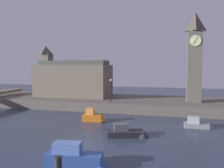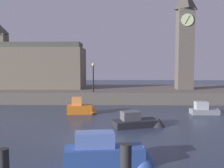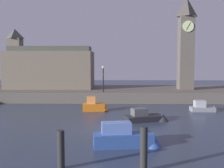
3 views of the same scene
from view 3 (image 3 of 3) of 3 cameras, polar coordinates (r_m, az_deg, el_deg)
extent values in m
plane|color=#2D384C|center=(22.69, -0.56, -9.85)|extent=(120.00, 120.00, 0.00)
cube|color=#5B544C|center=(42.24, 0.19, -1.96)|extent=(70.00, 12.00, 1.50)
cube|color=#5B544C|center=(42.30, 15.41, 6.31)|extent=(2.12, 2.12, 10.93)
cylinder|color=beige|center=(41.51, 15.93, 11.73)|extent=(1.61, 0.12, 1.61)
cube|color=black|center=(41.44, 15.95, 11.74)|extent=(0.69, 0.04, 1.15)
pyramid|color=#403A35|center=(43.05, 15.62, 15.50)|extent=(2.34, 2.34, 2.83)
cube|color=#6B6051|center=(44.07, -12.85, 2.96)|extent=(13.36, 6.54, 5.80)
cube|color=#6B6051|center=(45.75, -19.82, 4.15)|extent=(2.00, 2.00, 7.86)
pyramid|color=#474C42|center=(45.95, -19.99, 10.02)|extent=(2.20, 2.20, 1.55)
cube|color=#42473D|center=(44.09, -12.94, 7.25)|extent=(12.69, 3.92, 0.80)
cylinder|color=black|center=(37.11, -1.89, 0.79)|extent=(0.16, 0.16, 3.26)
sphere|color=#F2E099|center=(37.03, -1.90, 3.58)|extent=(0.36, 0.36, 0.36)
cylinder|color=#272727|center=(14.98, -10.81, -13.55)|extent=(0.39, 0.39, 2.09)
cylinder|color=#272727|center=(14.43, 6.77, -13.62)|extent=(0.39, 0.39, 2.38)
cube|color=orange|center=(31.25, -3.92, -4.96)|extent=(2.62, 1.42, 0.87)
cube|color=#FF9947|center=(31.15, -4.48, -3.42)|extent=(1.06, 0.92, 0.82)
cone|color=orange|center=(31.16, -1.60, -4.90)|extent=(1.17, 1.17, 0.63)
cube|color=#232328|center=(26.23, 6.79, -7.25)|extent=(3.94, 2.57, 0.54)
cube|color=#515156|center=(26.07, 5.84, -5.92)|extent=(1.68, 1.45, 0.71)
cone|color=#232328|center=(26.47, 10.75, -7.13)|extent=(1.73, 1.73, 0.91)
cube|color=#2D4C93|center=(18.50, 2.45, -11.82)|extent=(4.15, 1.80, 0.90)
cube|color=#5B7AC1|center=(18.27, 0.93, -9.32)|extent=(2.07, 1.15, 0.77)
cone|color=#2D4C93|center=(18.64, 8.77, -11.60)|extent=(1.31, 1.31, 1.00)
cube|color=gray|center=(32.77, 18.67, -5.08)|extent=(2.69, 1.39, 0.50)
cube|color=#A8ADB2|center=(32.58, 18.16, -3.99)|extent=(1.21, 0.97, 0.76)
cone|color=gray|center=(33.20, 20.90, -4.97)|extent=(1.25, 1.25, 0.67)
camera|label=1|loc=(7.75, 68.03, 11.15)|focal=36.98mm
camera|label=2|loc=(5.19, 13.30, -1.82)|focal=41.12mm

